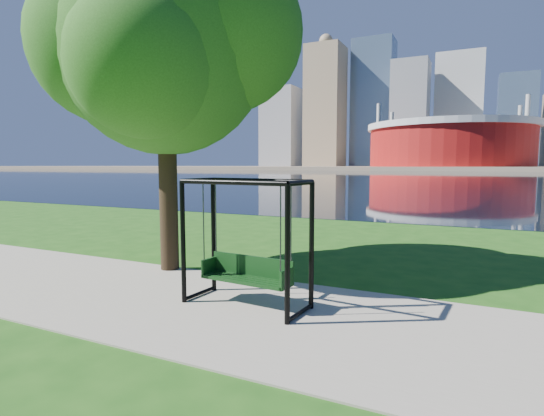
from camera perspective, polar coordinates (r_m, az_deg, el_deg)
The scene contains 8 objects.
ground at distance 7.82m, azimuth -1.44°, elevation -12.79°, with size 900.00×900.00×0.00m, color #1E5114.
path at distance 7.40m, azimuth -3.26°, elevation -13.77°, with size 120.00×4.00×0.03m, color #9E937F.
river at distance 108.68m, azimuth 23.94°, elevation 3.93°, with size 900.00×180.00×0.02m, color black.
far_bank at distance 312.62m, azimuth 25.15°, elevation 4.91°, with size 900.00×228.00×2.00m, color #937F60.
stadium at distance 242.25m, azimuth 22.71°, elevation 8.06°, with size 83.00×83.00×32.00m.
skyline at distance 327.79m, azimuth 24.68°, elevation 11.06°, with size 392.00×66.00×96.50m.
swing at distance 7.45m, azimuth -3.41°, elevation -5.06°, with size 2.27×1.13×2.25m.
park_tree at distance 10.65m, azimuth -14.25°, elevation 20.35°, with size 6.03×5.45×7.49m.
Camera 1 is at (3.38, -6.60, 2.48)m, focal length 28.00 mm.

